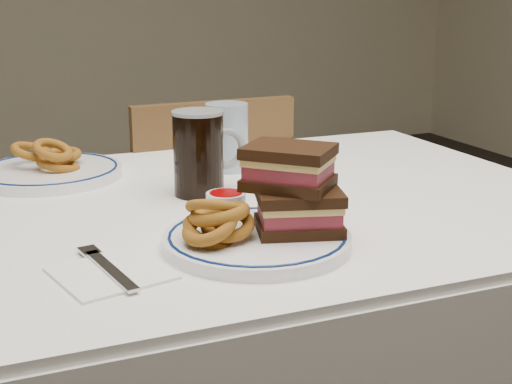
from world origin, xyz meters
name	(u,v)px	position (x,y,z in m)	size (l,w,h in m)	color
dining_table	(215,262)	(0.00, 0.00, 0.64)	(1.27, 0.87, 0.75)	white
chair_far	(202,246)	(0.15, 0.55, 0.46)	(0.40, 0.40, 0.85)	#472C16
main_plate	(257,239)	(-0.01, -0.22, 0.76)	(0.26, 0.26, 0.02)	white
reuben_sandwich	(294,189)	(0.04, -0.22, 0.83)	(0.15, 0.15, 0.12)	black
onion_rings_main	(216,221)	(-0.07, -0.22, 0.79)	(0.11, 0.10, 0.10)	brown
ketchup_ramekin	(226,203)	(-0.02, -0.12, 0.79)	(0.06, 0.06, 0.04)	white
beer_mug	(200,152)	(0.00, 0.06, 0.83)	(0.13, 0.09, 0.15)	black
water_glass	(227,137)	(0.10, 0.21, 0.82)	(0.08, 0.08, 0.13)	#9DB7CA
far_plate	(49,172)	(-0.24, 0.28, 0.76)	(0.28, 0.28, 0.02)	white
onion_rings_far	(51,156)	(-0.23, 0.28, 0.79)	(0.14, 0.13, 0.08)	brown
napkin_fork	(110,272)	(-0.22, -0.24, 0.75)	(0.16, 0.18, 0.01)	white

